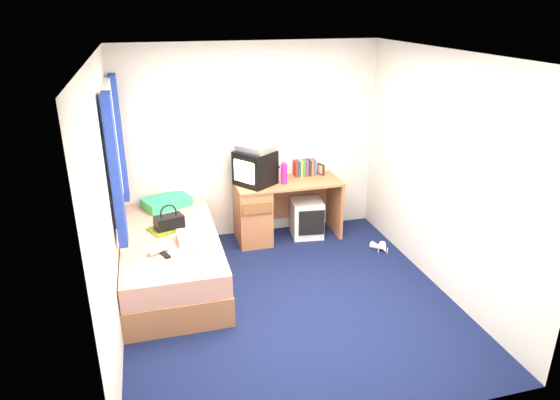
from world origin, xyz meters
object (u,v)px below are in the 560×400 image
object	(u,v)px
bed	(172,258)
pillow	(166,202)
handbag	(169,222)
desk	(266,209)
aerosol_can	(279,174)
remote_control	(165,254)
water_bottle	(159,250)
white_heels	(382,248)
towel	(192,236)
colour_swatch_fan	(188,252)
pink_water_bottle	(284,174)
storage_cube	(307,218)
picture_frame	(321,169)
crt_tv	(255,168)
magazine	(161,231)
vcr	(255,148)

from	to	relation	value
bed	pillow	distance (m)	0.87
handbag	desk	bearing A→B (deg)	9.07
pillow	aerosol_can	size ratio (longest dim) A/B	3.01
aerosol_can	remote_control	bearing A→B (deg)	-140.36
water_bottle	aerosol_can	bearing A→B (deg)	37.09
pillow	white_heels	size ratio (longest dim) A/B	1.91
towel	desk	bearing A→B (deg)	43.06
colour_swatch_fan	white_heels	world-z (taller)	colour_swatch_fan
desk	pink_water_bottle	size ratio (longest dim) A/B	5.42
storage_cube	picture_frame	size ratio (longest dim) A/B	3.40
water_bottle	white_heels	world-z (taller)	water_bottle
picture_frame	aerosol_can	bearing A→B (deg)	170.90
handbag	crt_tv	bearing A→B (deg)	11.81
pink_water_bottle	water_bottle	distance (m)	1.89
aerosol_can	water_bottle	bearing A→B (deg)	-142.91
water_bottle	handbag	bearing A→B (deg)	75.78
desk	crt_tv	distance (m)	0.57
bed	white_heels	size ratio (longest dim) A/B	7.26
colour_swatch_fan	white_heels	bearing A→B (deg)	11.63
pillow	handbag	size ratio (longest dim) A/B	1.58
water_bottle	remote_control	distance (m)	0.09
desk	picture_frame	world-z (taller)	picture_frame
picture_frame	magazine	distance (m)	2.20
storage_cube	magazine	distance (m)	1.94
pink_water_bottle	handbag	bearing A→B (deg)	-160.40
desk	picture_frame	xyz separation A→B (m)	(0.76, 0.13, 0.41)
magazine	vcr	bearing A→B (deg)	27.71
picture_frame	water_bottle	size ratio (longest dim) A/B	0.70
picture_frame	colour_swatch_fan	distance (m)	2.26
picture_frame	handbag	xyz separation A→B (m)	(-1.96, -0.71, -0.20)
pink_water_bottle	colour_swatch_fan	size ratio (longest dim) A/B	1.09
pillow	remote_control	distance (m)	1.25
towel	remote_control	xyz separation A→B (m)	(-0.29, -0.25, -0.04)
picture_frame	aerosol_can	world-z (taller)	aerosol_can
aerosol_can	magazine	distance (m)	1.63
storage_cube	pillow	bearing A→B (deg)	-177.22
pillow	white_heels	world-z (taller)	pillow
magazine	desk	bearing A→B (deg)	25.17
white_heels	water_bottle	bearing A→B (deg)	-170.80
water_bottle	vcr	bearing A→B (deg)	42.70
storage_cube	magazine	size ratio (longest dim) A/B	1.70
water_bottle	remote_control	xyz separation A→B (m)	(0.06, -0.06, -0.03)
aerosol_can	remote_control	distance (m)	1.91
picture_frame	colour_swatch_fan	world-z (taller)	picture_frame
handbag	white_heels	size ratio (longest dim) A/B	1.20
picture_frame	magazine	bearing A→B (deg)	-179.55
desk	remote_control	world-z (taller)	desk
pillow	crt_tv	size ratio (longest dim) A/B	0.94
pink_water_bottle	aerosol_can	world-z (taller)	pink_water_bottle
desk	aerosol_can	world-z (taller)	aerosol_can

